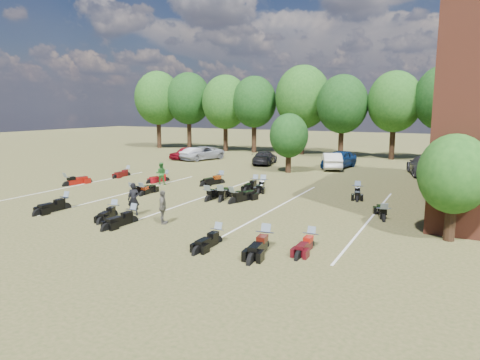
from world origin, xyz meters
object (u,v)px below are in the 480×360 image
Objects in this scene: person_green at (161,173)px; person_black at (134,199)px; motorcycle_14 at (128,176)px; motorcycle_7 at (67,186)px; person_grey at (163,207)px; car_0 at (186,153)px; motorcycle_3 at (133,222)px; car_4 at (339,159)px; motorcycle_0 at (66,209)px.

person_black is at bearing 95.34° from person_green.
motorcycle_7 is at bearing -97.96° from motorcycle_14.
person_grey reaches higher than motorcycle_14.
car_0 is 1.91× the size of motorcycle_14.
car_0 is at bearing -74.66° from motorcycle_7.
motorcycle_3 is at bearing 79.09° from person_grey.
motorcycle_7 is (-14.52, -17.68, -0.80)m from car_4.
car_4 is 16.83m from person_green.
car_0 is 25.43m from motorcycle_3.
motorcycle_14 is (0.60, 5.48, 0.00)m from motorcycle_7.
motorcycle_7 is (-10.51, 5.31, 0.00)m from motorcycle_3.
person_black is 0.71× the size of motorcycle_7.
motorcycle_0 is at bearing 66.45° from person_green.
car_4 is at bearing -119.54° from motorcycle_7.
car_0 is 1.67× the size of motorcycle_0.
person_black reaches higher than motorcycle_0.
person_green is 6.53m from motorcycle_7.
person_green is 8.35m from motorcycle_0.
motorcycle_3 is 0.95× the size of motorcycle_7.
car_4 is 23.35m from motorcycle_3.
person_green reaches higher than car_0.
person_black is 4.38m from motorcycle_0.
motorcycle_14 is (-9.09, 9.72, -0.83)m from person_black.
person_black is at bearing 9.28° from motorcycle_0.
person_grey reaches higher than motorcycle_3.
person_grey is at bearing 167.75° from motorcycle_7.
person_grey is 0.79× the size of motorcycle_14.
person_grey reaches higher than motorcycle_7.
motorcycle_14 is at bearing 109.78° from person_black.
person_green is 0.78× the size of motorcycle_14.
person_black is 0.82× the size of motorcycle_14.
motorcycle_0 is 1.14× the size of motorcycle_14.
motorcycle_7 is (-11.98, 4.87, -0.80)m from person_grey.
car_4 is 22.44m from person_black.
car_0 reaches higher than motorcycle_3.
motorcycle_3 is at bearing 163.04° from motorcycle_7.
person_grey is (6.52, -8.36, 0.01)m from person_green.
motorcycle_3 is at bearing 96.51° from person_green.
person_grey is (-2.54, -22.54, -0.00)m from car_4.
person_black is 0.75× the size of motorcycle_3.
car_4 reaches higher than motorcycle_3.
motorcycle_7 is at bearing 9.33° from person_green.
person_grey is (13.61, -21.89, 0.14)m from car_0.
motorcycle_3 is at bearing -3.98° from motorcycle_0.
car_0 is at bearing 99.19° from motorcycle_14.
motorcycle_7 is 5.51m from motorcycle_14.
motorcycle_0 is 7.25m from motorcycle_7.
motorcycle_7 is at bearing 140.11° from motorcycle_0.
person_green is 0.68× the size of motorcycle_0.
motorcycle_0 is (-9.09, -22.49, -0.80)m from car_4.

